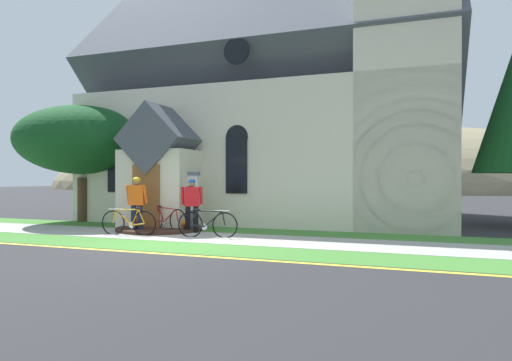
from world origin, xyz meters
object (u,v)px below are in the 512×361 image
(bicycle_black, at_px, (129,222))
(yard_deciduous_tree, at_px, (83,140))
(church_sign, at_px, (168,192))
(bicycle_red, at_px, (166,219))
(cyclist_in_green_jersey, at_px, (192,202))
(bicycle_yellow, at_px, (207,224))
(cyclist_in_white_jersey, at_px, (137,200))

(bicycle_black, distance_m, yard_deciduous_tree, 5.80)
(church_sign, height_order, bicycle_red, church_sign)
(cyclist_in_green_jersey, xyz_separation_m, yard_deciduous_tree, (-5.65, 1.79, 2.16))
(bicycle_red, distance_m, cyclist_in_green_jersey, 1.08)
(church_sign, xyz_separation_m, cyclist_in_green_jersey, (1.28, -0.76, -0.26))
(cyclist_in_green_jersey, relative_size, yard_deciduous_tree, 0.33)
(bicycle_red, height_order, yard_deciduous_tree, yard_deciduous_tree)
(bicycle_black, relative_size, cyclist_in_green_jersey, 1.06)
(bicycle_yellow, bearing_deg, church_sign, 144.65)
(church_sign, height_order, cyclist_in_white_jersey, church_sign)
(bicycle_black, bearing_deg, cyclist_in_white_jersey, 104.76)
(bicycle_yellow, height_order, cyclist_in_green_jersey, cyclist_in_green_jersey)
(bicycle_red, bearing_deg, bicycle_yellow, -24.27)
(bicycle_red, xyz_separation_m, yard_deciduous_tree, (-4.73, 1.75, 2.73))
(cyclist_in_green_jersey, height_order, yard_deciduous_tree, yard_deciduous_tree)
(bicycle_black, bearing_deg, church_sign, 84.88)
(bicycle_yellow, xyz_separation_m, cyclist_in_green_jersey, (-0.90, 0.79, 0.57))
(bicycle_yellow, bearing_deg, bicycle_red, 155.73)
(bicycle_yellow, height_order, bicycle_red, same)
(cyclist_in_white_jersey, bearing_deg, cyclist_in_green_jersey, 17.59)
(yard_deciduous_tree, bearing_deg, cyclist_in_white_jersey, -29.66)
(bicycle_yellow, relative_size, bicycle_red, 1.00)
(bicycle_red, bearing_deg, yard_deciduous_tree, 159.68)
(church_sign, xyz_separation_m, cyclist_in_white_jersey, (-0.33, -1.27, -0.21))
(church_sign, relative_size, bicycle_yellow, 1.32)
(church_sign, relative_size, cyclist_in_white_jersey, 1.35)
(cyclist_in_green_jersey, bearing_deg, bicycle_black, -141.93)
(bicycle_red, distance_m, yard_deciduous_tree, 5.73)
(bicycle_red, relative_size, cyclist_in_white_jersey, 1.02)
(church_sign, distance_m, cyclist_in_white_jersey, 1.33)
(cyclist_in_white_jersey, distance_m, yard_deciduous_tree, 5.10)
(cyclist_in_white_jersey, bearing_deg, church_sign, 75.28)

